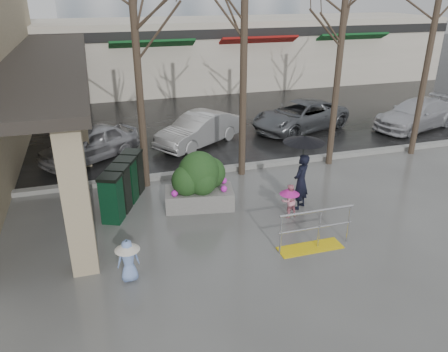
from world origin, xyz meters
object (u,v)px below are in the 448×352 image
tree_mideast (343,20)px  tree_east (439,1)px  planter (199,181)px  car_a (89,144)px  handrail (314,234)px  car_c (300,116)px  tree_midwest (245,8)px  car_d (416,114)px  car_b (199,129)px  child_pink (289,198)px  news_boxes (123,184)px  woman (302,166)px  child_blue (128,257)px  tree_west (134,16)px

tree_mideast → tree_east: 3.54m
planter → car_a: bearing=121.7°
handrail → car_c: (3.87, 8.74, 0.25)m
handrail → tree_mideast: size_ratio=0.29×
tree_midwest → car_d: bearing=16.5°
tree_midwest → car_b: size_ratio=1.83×
child_pink → news_boxes: (-4.25, 1.98, 0.11)m
woman → tree_east: bearing=168.0°
car_a → car_d: bearing=56.3°
planter → car_b: planter is taller
child_blue → car_d: car_d is taller
car_d → tree_east: bearing=-56.4°
car_a → car_b: bearing=63.6°
tree_west → tree_mideast: (6.50, 0.00, -0.22)m
car_c → car_b: bearing=-101.6°
child_blue → planter: bearing=-132.1°
handrail → woman: 2.29m
planter → tree_west: bearing=123.8°
child_blue → car_d: 15.25m
woman → car_a: (-5.61, 5.60, -0.67)m
tree_west → tree_mideast: bearing=0.0°
car_b → car_d: same height
tree_midwest → car_d: size_ratio=1.61×
tree_east → planter: bearing=-167.8°
car_c → tree_east: bearing=15.7°
news_boxes → planter: bearing=5.1°
woman → planter: size_ratio=1.07×
handrail → woman: bearing=73.0°
tree_east → car_c: tree_east is taller
child_pink → car_a: (-5.10, 5.97, 0.08)m
tree_east → car_d: size_ratio=1.66×
child_pink → planter: planter is taller
tree_midwest → car_c: bearing=44.4°
car_a → car_b: same height
tree_west → car_a: size_ratio=1.84×
tree_west → car_b: (2.53, 3.29, -4.45)m
child_pink → planter: 2.55m
news_boxes → car_b: news_boxes is taller
car_b → car_d: 9.78m
planter → car_c: 8.34m
woman → car_d: size_ratio=0.51×
woman → child_pink: size_ratio=2.32×
tree_west → tree_midwest: (3.20, 0.00, 0.15)m
planter → car_c: size_ratio=0.45×
tree_mideast → tree_east: (3.50, -0.00, 0.52)m
tree_east → planter: (-8.73, -1.89, -4.59)m
woman → tree_west: bearing=-72.0°
car_d → child_pink: bearing=-72.3°
tree_west → car_c: (7.23, 3.94, -4.45)m
tree_midwest → child_pink: 5.66m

